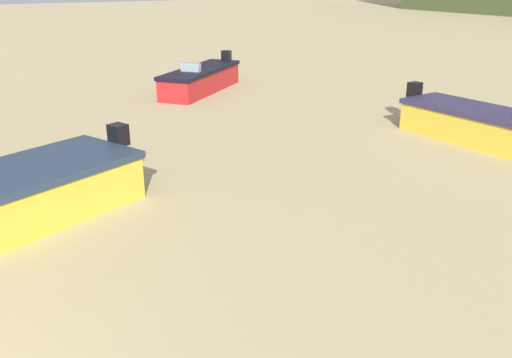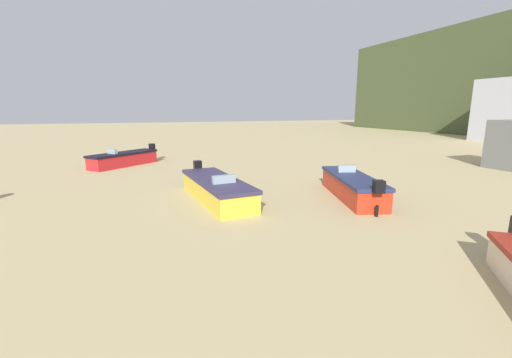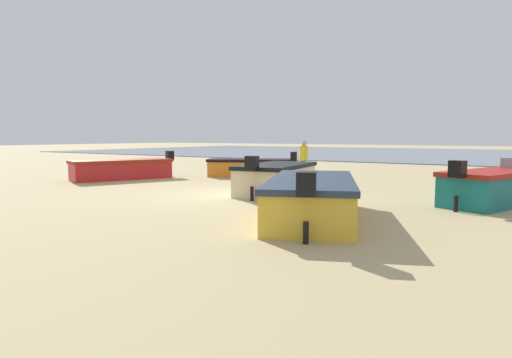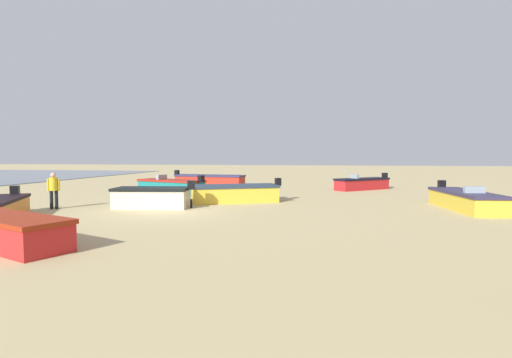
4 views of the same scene
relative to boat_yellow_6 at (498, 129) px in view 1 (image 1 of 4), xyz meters
name	(u,v)px [view 1 (image 1 of 4)]	position (x,y,z in m)	size (l,w,h in m)	color
boat_yellow_6	(498,129)	(0.00, 0.00, 0.00)	(5.15, 1.86, 1.13)	gold
boat_red_7	(201,79)	(-9.36, -3.39, 0.00)	(3.66, 4.03, 1.13)	red
boat_yellow_9	(8,199)	(-1.01, -10.55, 0.03)	(3.31, 4.68, 1.20)	gold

